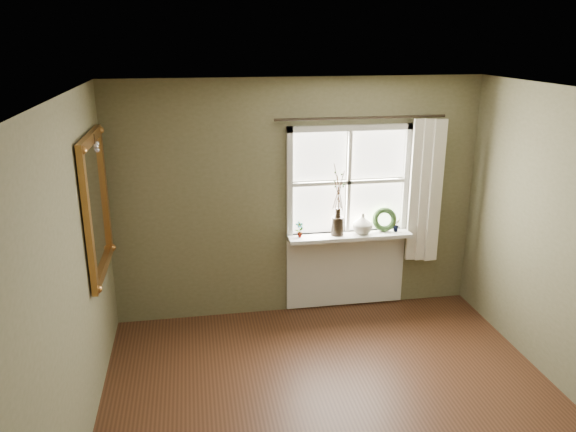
# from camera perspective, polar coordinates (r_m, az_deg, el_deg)

# --- Properties ---
(ceiling) EXTENTS (4.50, 4.50, 0.00)m
(ceiling) POSITION_cam_1_polar(r_m,az_deg,el_deg) (3.66, 7.96, 11.49)
(ceiling) COLOR silver
(ceiling) RESTS_ON ground
(wall_back) EXTENTS (4.00, 0.10, 2.60)m
(wall_back) POSITION_cam_1_polar(r_m,az_deg,el_deg) (6.11, 0.96, 1.77)
(wall_back) COLOR brown
(wall_back) RESTS_ON ground
(wall_left) EXTENTS (0.10, 4.50, 2.60)m
(wall_left) POSITION_cam_1_polar(r_m,az_deg,el_deg) (3.97, -22.82, -8.91)
(wall_left) COLOR brown
(wall_left) RESTS_ON ground
(window_frame) EXTENTS (1.36, 0.06, 1.24)m
(window_frame) POSITION_cam_1_polar(r_m,az_deg,el_deg) (6.12, 6.17, 3.44)
(window_frame) COLOR silver
(window_frame) RESTS_ON wall_back
(window_sill) EXTENTS (1.36, 0.26, 0.04)m
(window_sill) POSITION_cam_1_polar(r_m,az_deg,el_deg) (6.19, 6.26, -2.01)
(window_sill) COLOR silver
(window_sill) RESTS_ON wall_back
(window_apron) EXTENTS (1.36, 0.04, 0.88)m
(window_apron) POSITION_cam_1_polar(r_m,az_deg,el_deg) (6.45, 5.87, -5.36)
(window_apron) COLOR silver
(window_apron) RESTS_ON ground
(dark_jug) EXTENTS (0.18, 0.18, 0.20)m
(dark_jug) POSITION_cam_1_polar(r_m,az_deg,el_deg) (6.12, 5.04, -1.02)
(dark_jug) COLOR black
(dark_jug) RESTS_ON window_sill
(cream_vase) EXTENTS (0.24, 0.24, 0.23)m
(cream_vase) POSITION_cam_1_polar(r_m,az_deg,el_deg) (6.19, 7.59, -0.75)
(cream_vase) COLOR beige
(cream_vase) RESTS_ON window_sill
(wreath) EXTENTS (0.29, 0.16, 0.28)m
(wreath) POSITION_cam_1_polar(r_m,az_deg,el_deg) (6.31, 9.75, -0.60)
(wreath) COLOR #29431E
(wreath) RESTS_ON window_sill
(potted_plant_left) EXTENTS (0.11, 0.09, 0.18)m
(potted_plant_left) POSITION_cam_1_polar(r_m,az_deg,el_deg) (6.03, 1.18, -1.37)
(potted_plant_left) COLOR #29431E
(potted_plant_left) RESTS_ON window_sill
(potted_plant_right) EXTENTS (0.10, 0.08, 0.15)m
(potted_plant_right) POSITION_cam_1_polar(r_m,az_deg,el_deg) (6.33, 10.98, -0.90)
(potted_plant_right) COLOR #29431E
(potted_plant_right) RESTS_ON window_sill
(curtain) EXTENTS (0.36, 0.12, 1.59)m
(curtain) POSITION_cam_1_polar(r_m,az_deg,el_deg) (6.34, 13.70, 2.46)
(curtain) COLOR silver
(curtain) RESTS_ON wall_back
(curtain_rod) EXTENTS (1.84, 0.03, 0.03)m
(curtain_rod) POSITION_cam_1_polar(r_m,az_deg,el_deg) (5.96, 7.49, 9.86)
(curtain_rod) COLOR black
(curtain_rod) RESTS_ON wall_back
(gilt_mirror) EXTENTS (0.10, 1.06, 1.27)m
(gilt_mirror) POSITION_cam_1_polar(r_m,az_deg,el_deg) (5.23, -18.89, 1.07)
(gilt_mirror) COLOR white
(gilt_mirror) RESTS_ON wall_left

